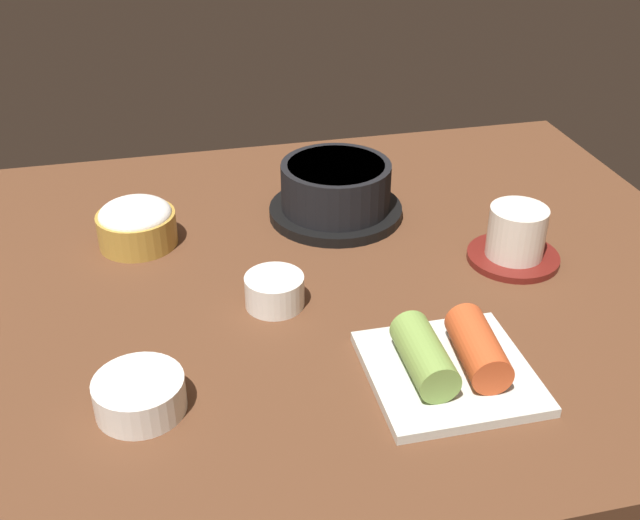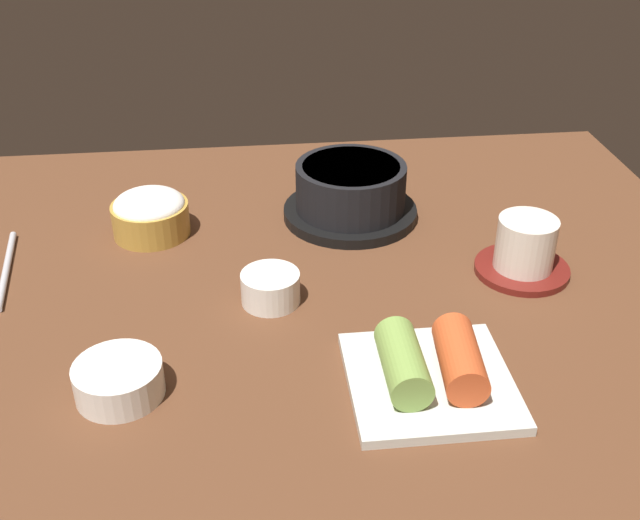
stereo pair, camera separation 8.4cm
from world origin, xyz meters
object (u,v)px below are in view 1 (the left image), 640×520
rice_bowl (136,223)px  kimchi_plate (450,361)px  side_bowl_near (140,394)px  banchan_cup_center (274,290)px  stone_pot (336,191)px  tea_cup_with_saucer (516,237)px

rice_bowl → kimchi_plate: 42.14cm
rice_bowl → side_bowl_near: rice_bowl is taller
kimchi_plate → banchan_cup_center: bearing=131.8°
side_bowl_near → rice_bowl: bearing=88.8°
stone_pot → rice_bowl: bearing=-176.3°
kimchi_plate → side_bowl_near: bearing=176.0°
tea_cup_with_saucer → banchan_cup_center: bearing=-174.5°
stone_pot → banchan_cup_center: 21.44cm
tea_cup_with_saucer → side_bowl_near: bearing=-159.4°
kimchi_plate → side_bowl_near: (-28.12, 1.95, -0.07)cm
side_bowl_near → kimchi_plate: bearing=-4.0°
rice_bowl → kimchi_plate: bearing=-49.3°
side_bowl_near → stone_pot: bearing=51.0°
stone_pot → tea_cup_with_saucer: bearing=-41.4°
rice_bowl → tea_cup_with_saucer: 44.64cm
tea_cup_with_saucer → banchan_cup_center: 28.85cm
rice_bowl → side_bowl_near: 30.01cm
rice_bowl → kimchi_plate: size_ratio=0.63×
tea_cup_with_saucer → side_bowl_near: tea_cup_with_saucer is taller
banchan_cup_center → kimchi_plate: bearing=-48.2°
banchan_cup_center → kimchi_plate: 20.60cm
stone_pot → tea_cup_with_saucer: stone_pot is taller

